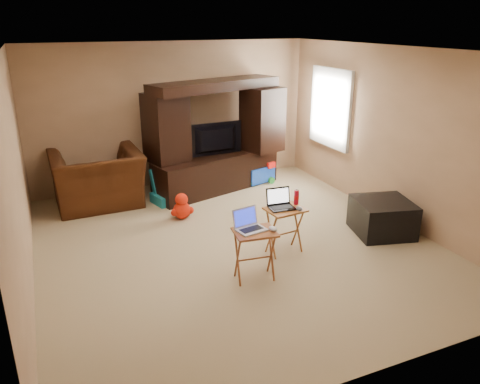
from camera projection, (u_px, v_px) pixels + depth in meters
name	position (u px, v px, depth m)	size (l,w,h in m)	color
floor	(234.00, 243.00, 6.31)	(5.50, 5.50, 0.00)	tan
ceiling	(233.00, 50.00, 5.44)	(5.50, 5.50, 0.00)	silver
wall_back	(174.00, 115.00, 8.24)	(5.00, 5.00, 0.00)	tan
wall_front	(375.00, 244.00, 3.51)	(5.00, 5.00, 0.00)	tan
wall_left	(16.00, 179.00, 4.94)	(5.50, 5.50, 0.00)	tan
wall_right	(392.00, 135.00, 6.81)	(5.50, 5.50, 0.00)	tan
window_pane	(331.00, 108.00, 8.08)	(1.20, 1.20, 0.00)	white
window_frame	(330.00, 108.00, 8.07)	(0.06, 1.14, 1.34)	white
entertainment_center	(216.00, 137.00, 7.96)	(2.32, 0.58, 1.90)	black
television	(217.00, 140.00, 7.94)	(0.97, 0.13, 0.56)	black
recliner	(98.00, 179.00, 7.44)	(1.36, 1.19, 0.89)	#41210D
child_rocker	(166.00, 186.00, 7.60)	(0.43, 0.49, 0.57)	teal
plush_toy	(182.00, 206.00, 7.02)	(0.37, 0.30, 0.41)	red
push_toy	(259.00, 171.00, 8.59)	(0.58, 0.41, 0.43)	blue
ottoman	(382.00, 217.00, 6.52)	(0.75, 0.75, 0.48)	black
tray_table_left	(255.00, 255.00, 5.33)	(0.47, 0.37, 0.61)	#9D4D26
tray_table_right	(285.00, 231.00, 5.96)	(0.47, 0.37, 0.61)	#AB6829
laptop_left	(251.00, 221.00, 5.20)	(0.32, 0.26, 0.24)	silver
laptop_right	(282.00, 200.00, 5.81)	(0.32, 0.26, 0.24)	black
mouse_left	(273.00, 229.00, 5.23)	(0.08, 0.12, 0.05)	silver
mouse_right	(299.00, 209.00, 5.79)	(0.08, 0.12, 0.05)	#3D3D42
water_bottle	(296.00, 197.00, 5.96)	(0.06, 0.06, 0.19)	#B60B23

